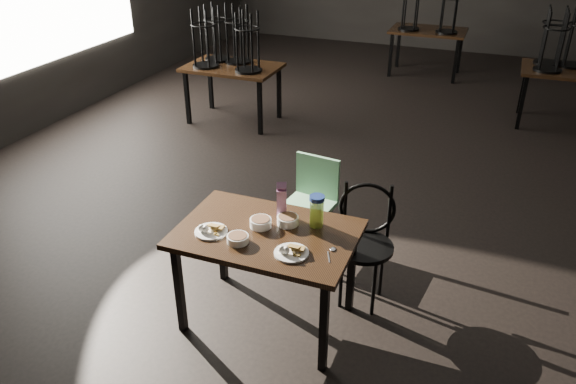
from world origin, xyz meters
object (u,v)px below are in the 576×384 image
at_px(water_bottle, 317,211).
at_px(bentwood_chair, 365,235).
at_px(juice_carton, 282,201).
at_px(main_table, 267,242).
at_px(school_chair, 311,197).

distance_m(water_bottle, bentwood_chair, 0.53).
relative_size(juice_carton, bentwood_chair, 0.29).
bearing_deg(bentwood_chair, juice_carton, -161.95).
relative_size(main_table, juice_carton, 4.46).
height_order(water_bottle, school_chair, water_bottle).
height_order(juice_carton, school_chair, juice_carton).
xyz_separation_m(bentwood_chair, school_chair, (-0.57, 0.46, -0.04)).
bearing_deg(school_chair, water_bottle, -61.60).
distance_m(main_table, bentwood_chair, 0.77).
bearing_deg(juice_carton, main_table, -95.57).
relative_size(juice_carton, water_bottle, 1.18).
distance_m(juice_carton, bentwood_chair, 0.69).
xyz_separation_m(juice_carton, water_bottle, (0.26, -0.03, -0.01)).
bearing_deg(water_bottle, main_table, -145.60).
height_order(main_table, bentwood_chair, bentwood_chair).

